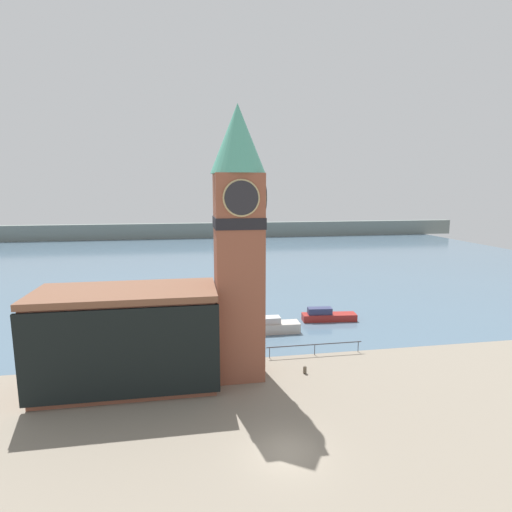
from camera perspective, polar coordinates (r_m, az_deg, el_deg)
The scene contains 9 objects.
ground_plane at distance 26.94m, azimuth 4.35°, elevation -26.15°, with size 160.00×160.00×0.00m, color gray.
water at distance 96.62m, azimuth -6.21°, elevation -0.09°, with size 160.00×120.00×0.00m.
far_shoreline at distance 135.94m, azimuth -7.24°, elevation 3.66°, with size 180.00×3.00×5.00m.
pier_railing at distance 39.64m, azimuth 8.39°, elevation -12.55°, with size 9.47×0.08×1.09m.
clock_tower at distance 32.64m, azimuth -2.51°, elevation 2.68°, with size 4.41×4.41×22.35m.
pier_building at distance 34.13m, azimuth -17.83°, elevation -11.08°, with size 14.19×6.65×7.96m.
boat_near at distance 45.31m, azimuth 3.01°, elevation -9.96°, with size 4.78×2.04×1.80m.
boat_far at distance 49.90m, azimuth 10.11°, elevation -8.39°, with size 6.68×2.30×1.61m.
mooring_bollard_near at distance 36.11m, azimuth 7.00°, elevation -15.77°, with size 0.31×0.31×0.67m.
Camera 1 is at (-5.45, -21.28, 15.60)m, focal length 28.00 mm.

